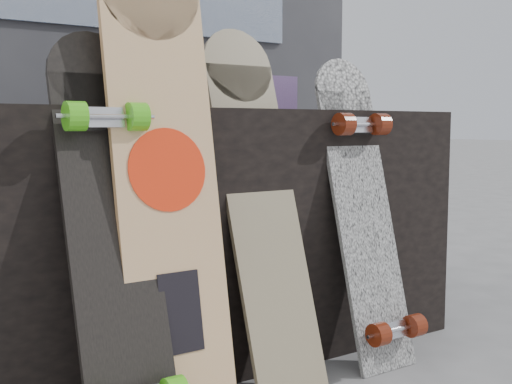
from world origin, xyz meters
TOP-DOWN VIEW (x-y plane):
  - vendor_table at (0.00, 0.50)m, footprint 1.60×0.60m
  - booth at (0.00, 1.35)m, footprint 2.40×0.22m
  - merch_box_purple at (-0.42, 0.46)m, footprint 0.18×0.12m
  - merch_box_small at (0.23, 0.53)m, footprint 0.14×0.14m
  - merch_box_flat at (0.01, 0.51)m, footprint 0.22×0.10m
  - longboard_geisha at (-0.36, 0.14)m, footprint 0.28×0.24m
  - longboard_celtic at (-0.02, 0.21)m, footprint 0.23×0.35m
  - longboard_cascadia at (0.33, 0.14)m, footprint 0.22×0.33m
  - skateboard_dark at (-0.51, 0.11)m, footprint 0.22×0.36m

SIDE VIEW (x-z plane):
  - vendor_table at x=0.00m, z-range 0.00..0.80m
  - longboard_cascadia at x=0.33m, z-range 0.01..0.98m
  - skateboard_dark at x=-0.51m, z-range 0.02..1.00m
  - longboard_celtic at x=-0.02m, z-range 0.03..1.08m
  - longboard_geisha at x=-0.36m, z-range 0.04..1.28m
  - merch_box_flat at x=0.01m, z-range 0.80..0.86m
  - merch_box_purple at x=-0.42m, z-range 0.80..0.90m
  - merch_box_small at x=0.23m, z-range 0.80..0.92m
  - booth at x=0.00m, z-range 0.00..2.20m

